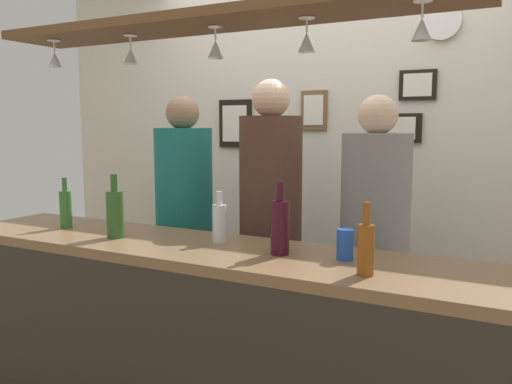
{
  "coord_description": "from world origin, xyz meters",
  "views": [
    {
      "loc": [
        1.21,
        -2.22,
        1.49
      ],
      "look_at": [
        0.0,
        0.1,
        1.16
      ],
      "focal_mm": 36.43,
      "sensor_mm": 36.0,
      "label": 1
    }
  ],
  "objects_px": {
    "wall_clock": "(442,21)",
    "bottle_beer_amber_tall": "(366,247)",
    "picture_frame_upper_small": "(418,85)",
    "drink_can": "(345,244)",
    "picture_frame_crest": "(314,110)",
    "person_right_grey_shirt": "(375,228)",
    "bottle_champagne_green": "(115,213)",
    "picture_frame_caricature": "(235,124)",
    "person_middle_brown_shirt": "(271,207)",
    "bottle_wine_dark_red": "(280,226)",
    "picture_frame_lower_pair": "(397,128)",
    "bottle_beer_green_import": "(66,208)",
    "bottle_soda_clear": "(220,222)",
    "person_left_teal_shirt": "(184,208)"
  },
  "relations": [
    {
      "from": "picture_frame_upper_small",
      "to": "bottle_wine_dark_red",
      "type": "bearing_deg",
      "value": -100.82
    },
    {
      "from": "drink_can",
      "to": "picture_frame_crest",
      "type": "distance_m",
      "value": 1.61
    },
    {
      "from": "bottle_soda_clear",
      "to": "person_right_grey_shirt",
      "type": "bearing_deg",
      "value": 44.41
    },
    {
      "from": "bottle_soda_clear",
      "to": "picture_frame_crest",
      "type": "xyz_separation_m",
      "value": [
        -0.07,
        1.31,
        0.53
      ]
    },
    {
      "from": "picture_frame_lower_pair",
      "to": "bottle_wine_dark_red",
      "type": "bearing_deg",
      "value": -96.15
    },
    {
      "from": "bottle_beer_amber_tall",
      "to": "bottle_soda_clear",
      "type": "relative_size",
      "value": 1.13
    },
    {
      "from": "person_right_grey_shirt",
      "to": "drink_can",
      "type": "height_order",
      "value": "person_right_grey_shirt"
    },
    {
      "from": "bottle_champagne_green",
      "to": "bottle_soda_clear",
      "type": "distance_m",
      "value": 0.51
    },
    {
      "from": "person_left_teal_shirt",
      "to": "picture_frame_crest",
      "type": "relative_size",
      "value": 6.41
    },
    {
      "from": "person_left_teal_shirt",
      "to": "bottle_beer_green_import",
      "type": "height_order",
      "value": "person_left_teal_shirt"
    },
    {
      "from": "bottle_beer_green_import",
      "to": "bottle_beer_amber_tall",
      "type": "distance_m",
      "value": 1.61
    },
    {
      "from": "bottle_beer_green_import",
      "to": "picture_frame_caricature",
      "type": "bearing_deg",
      "value": 81.63
    },
    {
      "from": "picture_frame_caricature",
      "to": "picture_frame_crest",
      "type": "height_order",
      "value": "picture_frame_crest"
    },
    {
      "from": "drink_can",
      "to": "wall_clock",
      "type": "xyz_separation_m",
      "value": [
        0.13,
        1.35,
        1.07
      ]
    },
    {
      "from": "person_left_teal_shirt",
      "to": "person_right_grey_shirt",
      "type": "relative_size",
      "value": 1.01
    },
    {
      "from": "person_right_grey_shirt",
      "to": "bottle_champagne_green",
      "type": "bearing_deg",
      "value": -146.38
    },
    {
      "from": "person_right_grey_shirt",
      "to": "bottle_beer_amber_tall",
      "type": "height_order",
      "value": "person_right_grey_shirt"
    },
    {
      "from": "person_left_teal_shirt",
      "to": "picture_frame_caricature",
      "type": "distance_m",
      "value": 0.92
    },
    {
      "from": "person_left_teal_shirt",
      "to": "drink_can",
      "type": "xyz_separation_m",
      "value": [
        1.18,
        -0.59,
        0.03
      ]
    },
    {
      "from": "person_right_grey_shirt",
      "to": "bottle_wine_dark_red",
      "type": "relative_size",
      "value": 5.47
    },
    {
      "from": "bottle_beer_amber_tall",
      "to": "picture_frame_lower_pair",
      "type": "xyz_separation_m",
      "value": [
        -0.24,
        1.52,
        0.41
      ]
    },
    {
      "from": "picture_frame_upper_small",
      "to": "wall_clock",
      "type": "bearing_deg",
      "value": -2.86
    },
    {
      "from": "bottle_soda_clear",
      "to": "person_left_teal_shirt",
      "type": "bearing_deg",
      "value": 136.94
    },
    {
      "from": "bottle_champagne_green",
      "to": "picture_frame_lower_pair",
      "type": "bearing_deg",
      "value": 56.42
    },
    {
      "from": "bottle_soda_clear",
      "to": "wall_clock",
      "type": "relative_size",
      "value": 1.05
    },
    {
      "from": "picture_frame_lower_pair",
      "to": "picture_frame_crest",
      "type": "xyz_separation_m",
      "value": [
        -0.55,
        0.0,
        0.12
      ]
    },
    {
      "from": "bottle_beer_green_import",
      "to": "picture_frame_lower_pair",
      "type": "distance_m",
      "value": 1.99
    },
    {
      "from": "picture_frame_lower_pair",
      "to": "wall_clock",
      "type": "height_order",
      "value": "wall_clock"
    },
    {
      "from": "bottle_beer_green_import",
      "to": "person_left_teal_shirt",
      "type": "bearing_deg",
      "value": 65.41
    },
    {
      "from": "wall_clock",
      "to": "person_left_teal_shirt",
      "type": "bearing_deg",
      "value": -149.94
    },
    {
      "from": "bottle_champagne_green",
      "to": "bottle_wine_dark_red",
      "type": "height_order",
      "value": "same"
    },
    {
      "from": "wall_clock",
      "to": "bottle_beer_amber_tall",
      "type": "bearing_deg",
      "value": -89.95
    },
    {
      "from": "person_middle_brown_shirt",
      "to": "bottle_wine_dark_red",
      "type": "xyz_separation_m",
      "value": [
        0.35,
        -0.63,
        0.04
      ]
    },
    {
      "from": "person_left_teal_shirt",
      "to": "picture_frame_caricature",
      "type": "bearing_deg",
      "value": 96.26
    },
    {
      "from": "bottle_wine_dark_red",
      "to": "picture_frame_crest",
      "type": "height_order",
      "value": "picture_frame_crest"
    },
    {
      "from": "bottle_wine_dark_red",
      "to": "picture_frame_upper_small",
      "type": "xyz_separation_m",
      "value": [
        0.27,
        1.39,
        0.65
      ]
    },
    {
      "from": "picture_frame_upper_small",
      "to": "bottle_champagne_green",
      "type": "bearing_deg",
      "value": -126.63
    },
    {
      "from": "person_middle_brown_shirt",
      "to": "picture_frame_lower_pair",
      "type": "xyz_separation_m",
      "value": [
        0.5,
        0.76,
        0.43
      ]
    },
    {
      "from": "picture_frame_lower_pair",
      "to": "picture_frame_upper_small",
      "type": "distance_m",
      "value": 0.28
    },
    {
      "from": "person_middle_brown_shirt",
      "to": "bottle_beer_amber_tall",
      "type": "bearing_deg",
      "value": -45.79
    },
    {
      "from": "person_left_teal_shirt",
      "to": "bottle_beer_green_import",
      "type": "xyz_separation_m",
      "value": [
        -0.29,
        -0.63,
        0.07
      ]
    },
    {
      "from": "person_left_teal_shirt",
      "to": "bottle_wine_dark_red",
      "type": "height_order",
      "value": "person_left_teal_shirt"
    },
    {
      "from": "bottle_soda_clear",
      "to": "bottle_beer_amber_tall",
      "type": "bearing_deg",
      "value": -16.31
    },
    {
      "from": "bottle_beer_green_import",
      "to": "bottle_champagne_green",
      "type": "bearing_deg",
      "value": -9.09
    },
    {
      "from": "drink_can",
      "to": "person_middle_brown_shirt",
      "type": "bearing_deg",
      "value": 136.03
    },
    {
      "from": "bottle_beer_amber_tall",
      "to": "wall_clock",
      "type": "bearing_deg",
      "value": 90.05
    },
    {
      "from": "person_right_grey_shirt",
      "to": "bottle_soda_clear",
      "type": "bearing_deg",
      "value": -135.59
    },
    {
      "from": "wall_clock",
      "to": "picture_frame_crest",
      "type": "bearing_deg",
      "value": 179.55
    },
    {
      "from": "drink_can",
      "to": "picture_frame_lower_pair",
      "type": "height_order",
      "value": "picture_frame_lower_pair"
    },
    {
      "from": "person_right_grey_shirt",
      "to": "drink_can",
      "type": "xyz_separation_m",
      "value": [
        0.04,
        -0.59,
        0.04
      ]
    }
  ]
}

